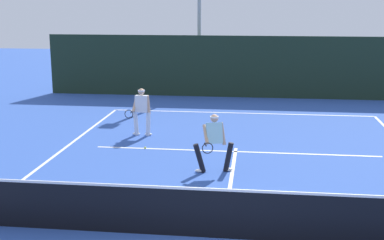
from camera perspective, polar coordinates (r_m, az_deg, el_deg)
name	(u,v)px	position (r m, az deg, el deg)	size (l,w,h in m)	color
ground_plane	(222,238)	(10.31, 3.33, -12.82)	(80.00, 80.00, 0.00)	#3054AC
court_line_baseline_far	(241,113)	(21.50, 5.44, 0.77)	(10.65, 0.10, 0.01)	white
court_line_service	(235,151)	(15.96, 4.79, -3.47)	(8.69, 0.10, 0.01)	white
court_line_centre	(231,182)	(13.27, 4.27, -6.86)	(0.10, 6.40, 0.01)	white
tennis_net	(223,213)	(10.10, 3.37, -10.16)	(11.67, 0.09, 1.11)	#1E4723
player_near	(214,141)	(13.80, 2.44, -2.28)	(1.10, 0.91, 1.59)	black
player_far	(142,110)	(17.71, -5.56, 1.13)	(0.80, 0.87, 1.63)	silver
tennis_ball	(145,148)	(16.26, -5.16, -3.05)	(0.07, 0.07, 0.07)	#D1E033
back_fence_windscreen	(244,67)	(24.95, 5.78, 5.83)	(19.17, 0.12, 2.93)	black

